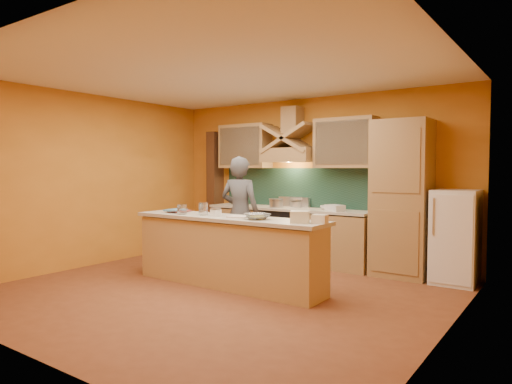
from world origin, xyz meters
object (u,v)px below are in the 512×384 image
Objects in this scene: fridge at (455,237)px; person at (240,213)px; kitchen_scale at (216,213)px; mixing_bowl at (257,216)px; stove at (288,235)px.

fridge is 0.73× the size of person.
kitchen_scale reaches higher than mixing_bowl.
person is at bearing -104.64° from stove.
mixing_bowl is (0.69, -0.00, -0.01)m from kitchen_scale.
stove is 0.51× the size of person.
fridge reaches higher than stove.
person is 1.00m from kitchen_scale.
kitchen_scale is at bearing 97.74° from person.
mixing_bowl reaches higher than stove.
fridge reaches higher than mixing_bowl.
kitchen_scale reaches higher than stove.
person is at bearing 113.93° from kitchen_scale.
person is (-2.96, -1.01, 0.24)m from fridge.
person is 16.17× the size of kitchen_scale.
stove is 1.13m from person.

